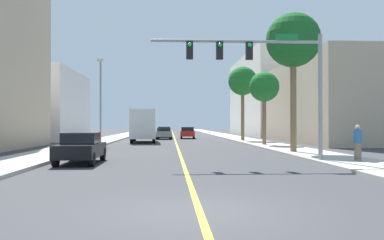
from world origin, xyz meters
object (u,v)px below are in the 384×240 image
Objects in this scene: car_black at (81,148)px; car_red at (188,133)px; palm_near at (293,41)px; palm_mid at (264,88)px; delivery_truck at (143,125)px; street_lamp at (101,96)px; traffic_signal_mast at (264,66)px; palm_far at (243,82)px; pedestrian at (358,143)px; car_white at (164,132)px; car_gray at (164,133)px.

car_red is (6.46, 32.08, 0.03)m from car_black.
palm_mid is at bearing 88.38° from palm_near.
street_lamp is at bearing -126.39° from delivery_truck.
traffic_signal_mast is 6.92m from palm_near.
palm_far is (13.77, 6.33, 2.05)m from street_lamp.
palm_near is at bearing -76.08° from car_red.
traffic_signal_mast is at bearing -97.91° from palm_far.
pedestrian is (14.87, -17.28, -3.30)m from street_lamp.
street_lamp reaches higher than delivery_truck.
car_red is at bearing -101.70° from car_black.
pedestrian is at bearing -49.28° from street_lamp.
traffic_signal_mast reaches higher than car_white.
palm_mid is at bearing -36.39° from delivery_truck.
traffic_signal_mast is 5.68m from pedestrian.
palm_mid is 0.83× the size of delivery_truck.
palm_mid reaches higher than car_white.
traffic_signal_mast is 9.51m from car_black.
car_gray is 0.58× the size of delivery_truck.
palm_near is (13.77, -11.04, 2.73)m from street_lamp.
car_gray is at bearing 139.28° from palm_far.
palm_far is at bearing 91.57° from palm_mid.
pedestrian is (9.59, -36.82, 0.22)m from car_white.
car_white is 6.01m from car_gray.
street_lamp is 1.63× the size of car_red.
palm_near is at bearing -155.80° from car_black.
palm_near is at bearing -68.94° from car_gray.
car_white is (-8.49, 30.59, -6.25)m from palm_near.
car_red is 11.79m from delivery_truck.
street_lamp is at bearing 122.32° from traffic_signal_mast.
delivery_truck is at bearing -94.39° from car_black.
palm_far is at bearing -38.44° from car_gray.
palm_mid is (14.01, -2.35, 0.63)m from street_lamp.
car_black is at bearing -130.64° from palm_mid.
traffic_signal_mast is 1.91× the size of car_gray.
car_gray is at bearing 75.29° from delivery_truck.
palm_mid is (3.44, 14.36, 0.27)m from traffic_signal_mast.
delivery_truck is 4.45× the size of pedestrian.
car_white is 1.06× the size of car_gray.
traffic_signal_mast is at bearing -73.50° from delivery_truck.
car_black is at bearing -94.38° from car_gray.
street_lamp is 17.86m from palm_near.
car_black is at bearing -16.68° from pedestrian.
pedestrian is at bearing -7.54° from traffic_signal_mast.
palm_mid is at bearing -9.53° from street_lamp.
palm_mid reaches higher than pedestrian.
street_lamp reaches higher than palm_mid.
traffic_signal_mast is at bearing -20.57° from pedestrian.
car_white is at bearing -95.67° from car_black.
car_gray is at bearing -91.22° from car_white.
palm_far is at bearing -100.37° from pedestrian.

